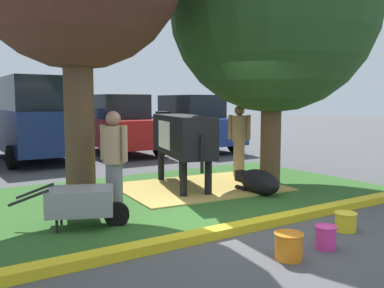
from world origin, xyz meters
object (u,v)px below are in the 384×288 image
at_px(wheelbarrow, 82,202).
at_px(bucket_pink, 326,237).
at_px(cow_holstein, 181,135).
at_px(sedan_blue, 191,123).
at_px(person_handler, 239,139).
at_px(sedan_red, 116,125).
at_px(bucket_orange, 289,246).
at_px(bucket_yellow, 346,221).
at_px(person_visitor_near, 114,160).
at_px(shade_tree_right, 273,9).
at_px(suv_dark_grey, 34,119).
at_px(calf_lying, 258,182).

relative_size(wheelbarrow, bucket_pink, 5.50).
xyz_separation_m(cow_holstein, sedan_blue, (3.85, 5.58, -0.11)).
bearing_deg(person_handler, wheelbarrow, -157.21).
relative_size(sedan_red, sedan_blue, 1.00).
height_order(bucket_orange, bucket_yellow, bucket_orange).
distance_m(bucket_pink, sedan_red, 10.32).
height_order(cow_holstein, person_visitor_near, person_visitor_near).
distance_m(person_handler, sedan_blue, 5.86).
height_order(wheelbarrow, sedan_blue, sedan_blue).
relative_size(bucket_pink, sedan_blue, 0.06).
bearing_deg(bucket_yellow, person_handler, 71.53).
xyz_separation_m(person_handler, bucket_pink, (-2.11, -4.25, -0.77)).
xyz_separation_m(person_visitor_near, wheelbarrow, (-0.63, -0.34, -0.50)).
bearing_deg(shade_tree_right, sedan_red, 96.21).
bearing_deg(bucket_pink, shade_tree_right, 56.02).
bearing_deg(sedan_blue, person_handler, -111.85).
xyz_separation_m(wheelbarrow, sedan_red, (3.77, 7.75, 0.60)).
height_order(shade_tree_right, sedan_red, shade_tree_right).
xyz_separation_m(person_visitor_near, suv_dark_grey, (0.43, 7.33, 0.38)).
bearing_deg(bucket_orange, sedan_blue, 63.03).
relative_size(bucket_yellow, sedan_blue, 0.07).
bearing_deg(calf_lying, bucket_orange, -126.09).
bearing_deg(wheelbarrow, bucket_pink, -47.41).
height_order(sedan_red, sedan_blue, same).
bearing_deg(bucket_pink, suv_dark_grey, 96.63).
bearing_deg(sedan_blue, person_visitor_near, -130.41).
relative_size(cow_holstein, bucket_yellow, 9.92).
distance_m(bucket_yellow, sedan_red, 9.92).
relative_size(person_handler, suv_dark_grey, 0.37).
bearing_deg(bucket_orange, calf_lying, 53.91).
relative_size(cow_holstein, suv_dark_grey, 0.66).
distance_m(wheelbarrow, sedan_blue, 9.77).
xyz_separation_m(shade_tree_right, wheelbarrow, (-4.50, -0.96, -3.34)).
bearing_deg(sedan_red, calf_lying, -91.31).
relative_size(bucket_orange, suv_dark_grey, 0.07).
bearing_deg(sedan_blue, bucket_yellow, -110.45).
relative_size(shade_tree_right, person_visitor_near, 3.59).
distance_m(calf_lying, bucket_pink, 3.07).
bearing_deg(calf_lying, suv_dark_grey, 109.10).
bearing_deg(shade_tree_right, bucket_orange, -130.76).
bearing_deg(wheelbarrow, sedan_blue, 48.08).
height_order(bucket_pink, sedan_red, sedan_red).
xyz_separation_m(calf_lying, wheelbarrow, (-3.60, -0.33, 0.15)).
height_order(shade_tree_right, wheelbarrow, shade_tree_right).
relative_size(person_handler, bucket_orange, 5.07).
relative_size(wheelbarrow, suv_dark_grey, 0.34).
height_order(person_visitor_near, bucket_yellow, person_visitor_near).
height_order(calf_lying, person_handler, person_handler).
bearing_deg(bucket_orange, wheelbarrow, 123.25).
relative_size(shade_tree_right, bucket_yellow, 19.15).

